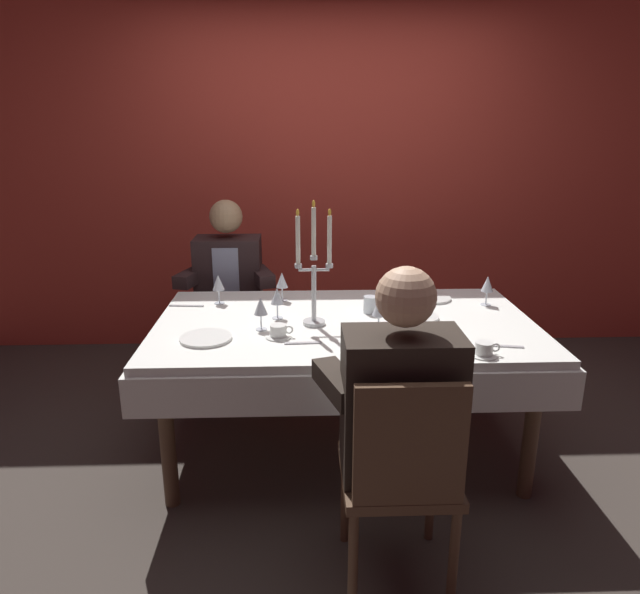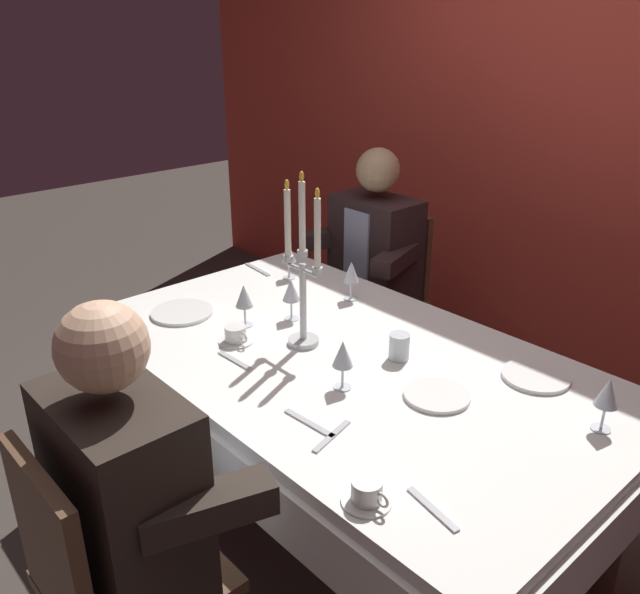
# 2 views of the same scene
# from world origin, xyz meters

# --- Properties ---
(ground_plane) EXTENTS (12.00, 12.00, 0.00)m
(ground_plane) POSITION_xyz_m (0.00, 0.00, 0.00)
(ground_plane) COLOR #3F3832
(back_wall) EXTENTS (6.00, 0.12, 2.70)m
(back_wall) POSITION_xyz_m (0.00, 1.66, 1.35)
(back_wall) COLOR #BF3B2F
(back_wall) RESTS_ON ground_plane
(dining_table) EXTENTS (1.94, 1.14, 0.74)m
(dining_table) POSITION_xyz_m (0.00, 0.00, 0.62)
(dining_table) COLOR white
(dining_table) RESTS_ON ground_plane
(candelabra) EXTENTS (0.19, 0.11, 0.61)m
(candelabra) POSITION_xyz_m (-0.16, -0.05, 1.00)
(candelabra) COLOR silver
(candelabra) RESTS_ON dining_table
(dinner_plate_0) EXTENTS (0.22, 0.22, 0.01)m
(dinner_plate_0) POSITION_xyz_m (0.52, 0.35, 0.75)
(dinner_plate_0) COLOR white
(dinner_plate_0) RESTS_ON dining_table
(dinner_plate_1) EXTENTS (0.20, 0.20, 0.01)m
(dinner_plate_1) POSITION_xyz_m (0.38, 0.02, 0.75)
(dinner_plate_1) COLOR white
(dinner_plate_1) RESTS_ON dining_table
(dinner_plate_2) EXTENTS (0.24, 0.24, 0.01)m
(dinner_plate_2) POSITION_xyz_m (-0.66, -0.23, 0.75)
(dinner_plate_2) COLOR white
(dinner_plate_2) RESTS_ON dining_table
(wine_glass_0) EXTENTS (0.07, 0.07, 0.16)m
(wine_glass_0) POSITION_xyz_m (-0.42, -0.11, 0.86)
(wine_glass_0) COLOR silver
(wine_glass_0) RESTS_ON dining_table
(wine_glass_1) EXTENTS (0.07, 0.07, 0.16)m
(wine_glass_1) POSITION_xyz_m (-0.33, 0.35, 0.85)
(wine_glass_1) COLOR silver
(wine_glass_1) RESTS_ON dining_table
(wine_glass_2) EXTENTS (0.07, 0.07, 0.16)m
(wine_glass_2) POSITION_xyz_m (0.15, -0.15, 0.86)
(wine_glass_2) COLOR silver
(wine_glass_2) RESTS_ON dining_table
(wine_glass_3) EXTENTS (0.07, 0.07, 0.16)m
(wine_glass_3) POSITION_xyz_m (-0.34, 0.05, 0.85)
(wine_glass_3) COLOR silver
(wine_glass_3) RESTS_ON dining_table
(wine_glass_4) EXTENTS (0.07, 0.07, 0.16)m
(wine_glass_4) POSITION_xyz_m (0.79, 0.23, 0.86)
(wine_glass_4) COLOR silver
(wine_glass_4) RESTS_ON dining_table
(wine_glass_5) EXTENTS (0.07, 0.07, 0.16)m
(wine_glass_5) POSITION_xyz_m (-0.67, 0.31, 0.86)
(wine_glass_5) COLOR silver
(wine_glass_5) RESTS_ON dining_table
(water_tumbler_0) EXTENTS (0.07, 0.07, 0.09)m
(water_tumbler_0) POSITION_xyz_m (0.14, 0.12, 0.79)
(water_tumbler_0) COLOR silver
(water_tumbler_0) RESTS_ON dining_table
(coffee_cup_0) EXTENTS (0.13, 0.12, 0.06)m
(coffee_cup_0) POSITION_xyz_m (0.56, -0.47, 0.77)
(coffee_cup_0) COLOR white
(coffee_cup_0) RESTS_ON dining_table
(coffee_cup_1) EXTENTS (0.13, 0.12, 0.06)m
(coffee_cup_1) POSITION_xyz_m (-0.33, -0.22, 0.77)
(coffee_cup_1) COLOR white
(coffee_cup_1) RESTS_ON dining_table
(fork_0) EXTENTS (0.06, 0.17, 0.01)m
(fork_0) POSITION_xyz_m (0.31, -0.35, 0.74)
(fork_0) COLOR #B7B7BC
(fork_0) RESTS_ON dining_table
(knife_1) EXTENTS (0.19, 0.04, 0.01)m
(knife_1) POSITION_xyz_m (-0.85, 0.27, 0.74)
(knife_1) COLOR #B7B7BC
(knife_1) RESTS_ON dining_table
(fork_2) EXTENTS (0.17, 0.02, 0.01)m
(fork_2) POSITION_xyz_m (-0.22, -0.30, 0.74)
(fork_2) COLOR #B7B7BC
(fork_2) RESTS_ON dining_table
(spoon_3) EXTENTS (0.17, 0.05, 0.01)m
(spoon_3) POSITION_xyz_m (0.68, -0.37, 0.74)
(spoon_3) COLOR #B7B7BC
(spoon_3) RESTS_ON dining_table
(knife_4) EXTENTS (0.19, 0.03, 0.01)m
(knife_4) POSITION_xyz_m (0.23, -0.36, 0.74)
(knife_4) COLOR #B7B7BC
(knife_4) RESTS_ON dining_table
(seated_diner_0) EXTENTS (0.63, 0.48, 1.24)m
(seated_diner_0) POSITION_xyz_m (-0.69, 0.89, 0.74)
(seated_diner_0) COLOR brown
(seated_diner_0) RESTS_ON ground_plane
(seated_diner_1) EXTENTS (0.63, 0.48, 1.24)m
(seated_diner_1) POSITION_xyz_m (0.13, -0.89, 0.74)
(seated_diner_1) COLOR brown
(seated_diner_1) RESTS_ON ground_plane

